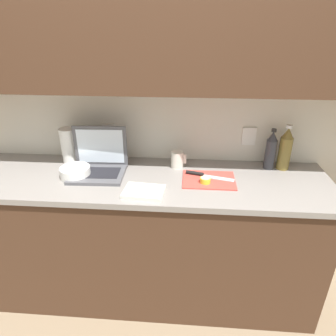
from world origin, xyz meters
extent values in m
plane|color=#847056|center=(0.00, 0.00, 0.00)|extent=(12.00, 12.00, 0.00)
cube|color=silver|center=(0.00, 0.34, 1.30)|extent=(5.20, 0.06, 2.60)
cube|color=white|center=(-0.27, 0.30, 1.10)|extent=(0.09, 0.01, 0.12)
cube|color=white|center=(0.66, 0.30, 1.10)|extent=(0.09, 0.01, 0.12)
cube|color=#472D1E|center=(0.00, 0.15, 1.77)|extent=(4.42, 0.32, 0.70)
cube|color=#472D1E|center=(0.00, 0.00, 0.44)|extent=(2.21, 0.57, 0.89)
cube|color=gray|center=(0.00, 0.00, 0.91)|extent=(2.28, 0.61, 0.03)
cube|color=#9EA3A8|center=(-0.87, 0.03, 0.84)|extent=(0.42, 0.40, 0.16)
cube|color=#515156|center=(-0.29, 0.01, 0.93)|extent=(0.34, 0.28, 0.02)
cube|color=black|center=(-0.29, 0.01, 0.94)|extent=(0.27, 0.16, 0.00)
cube|color=#515156|center=(-0.29, 0.14, 1.07)|extent=(0.34, 0.02, 0.26)
cube|color=silver|center=(-0.29, 0.13, 1.07)|extent=(0.29, 0.02, 0.22)
cube|color=#D1473D|center=(0.40, 0.00, 0.93)|extent=(0.31, 0.23, 0.01)
cube|color=silver|center=(0.46, 0.01, 0.93)|extent=(0.19, 0.08, 0.00)
cylinder|color=black|center=(0.31, 0.05, 0.94)|extent=(0.11, 0.05, 0.02)
cylinder|color=yellow|center=(0.37, -0.04, 0.95)|extent=(0.06, 0.06, 0.03)
cylinder|color=#F4EAA3|center=(0.37, -0.04, 0.96)|extent=(0.05, 0.05, 0.00)
cylinder|color=#333338|center=(0.79, 0.20, 1.02)|extent=(0.07, 0.07, 0.19)
cone|color=#333338|center=(0.79, 0.20, 1.14)|extent=(0.06, 0.06, 0.06)
cylinder|color=black|center=(0.79, 0.20, 1.18)|extent=(0.03, 0.03, 0.02)
cylinder|color=olive|center=(0.88, 0.20, 1.03)|extent=(0.08, 0.08, 0.21)
cone|color=olive|center=(0.88, 0.20, 1.17)|extent=(0.07, 0.07, 0.06)
cylinder|color=white|center=(0.88, 0.20, 1.21)|extent=(0.04, 0.04, 0.02)
cylinder|color=silver|center=(0.20, 0.17, 0.98)|extent=(0.08, 0.08, 0.11)
cube|color=silver|center=(0.25, 0.17, 0.98)|extent=(0.02, 0.01, 0.06)
cylinder|color=white|center=(-0.41, -0.02, 0.96)|extent=(0.18, 0.18, 0.07)
cylinder|color=white|center=(-0.52, 0.20, 1.04)|extent=(0.12, 0.12, 0.24)
cube|color=silver|center=(0.03, -0.19, 0.93)|extent=(0.23, 0.18, 0.02)
camera|label=1|loc=(0.27, -1.60, 1.78)|focal=32.00mm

